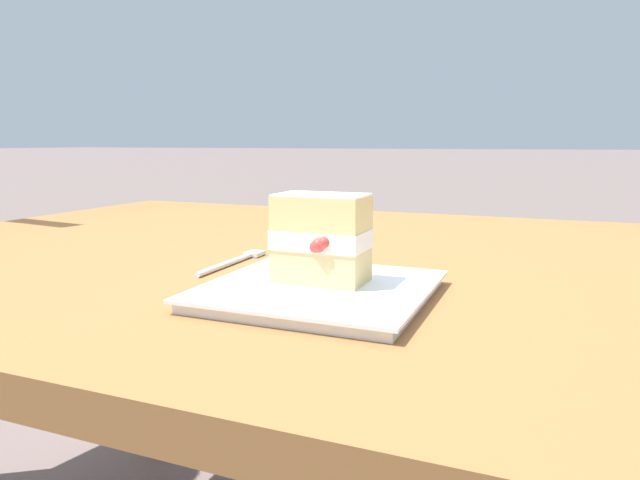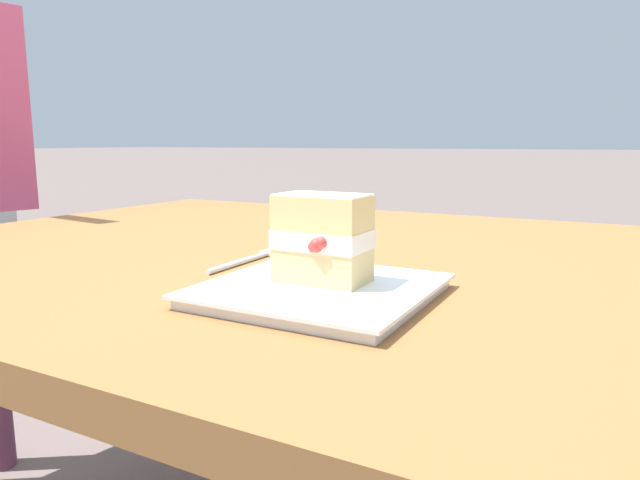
% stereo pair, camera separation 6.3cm
% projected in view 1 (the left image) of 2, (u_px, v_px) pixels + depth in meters
% --- Properties ---
extents(patio_table, '(1.56, 1.09, 0.77)m').
position_uv_depth(patio_table, '(321.00, 303.00, 0.93)').
color(patio_table, brown).
rests_on(patio_table, ground).
extents(dessert_plate, '(0.24, 0.24, 0.02)m').
position_uv_depth(dessert_plate, '(320.00, 291.00, 0.64)').
color(dessert_plate, white).
rests_on(dessert_plate, patio_table).
extents(cake_slice, '(0.10, 0.07, 0.10)m').
position_uv_depth(cake_slice, '(322.00, 238.00, 0.64)').
color(cake_slice, '#E0C17A').
rests_on(cake_slice, dessert_plate).
extents(dessert_fork, '(0.02, 0.17, 0.01)m').
position_uv_depth(dessert_fork, '(235.00, 261.00, 0.82)').
color(dessert_fork, silver).
rests_on(dessert_fork, patio_table).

